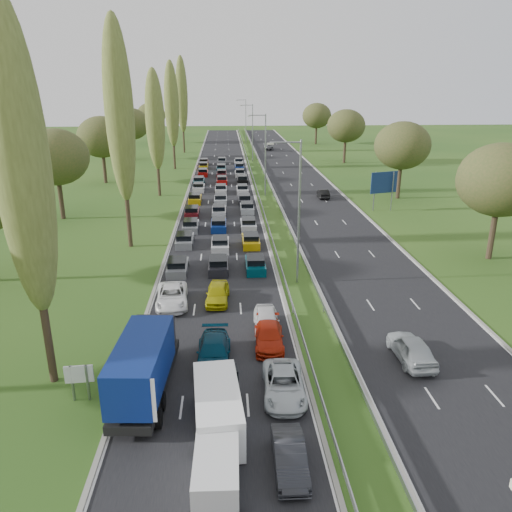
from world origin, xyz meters
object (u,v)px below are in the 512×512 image
object	(u,v)px
blue_lorry	(145,363)
direction_sign	(384,184)
white_van_rear	(217,463)
info_sign	(79,378)
white_van_front	(218,406)
near_car_2	(172,296)

from	to	relation	value
blue_lorry	direction_sign	xyz separation A→B (m)	(25.39, 40.23, 1.69)
blue_lorry	white_van_rear	distance (m)	7.83
info_sign	blue_lorry	bearing A→B (deg)	7.26
white_van_front	info_sign	world-z (taller)	white_van_front
white_van_front	info_sign	distance (m)	7.79
white_van_rear	info_sign	size ratio (longest dim) A/B	2.22
near_car_2	direction_sign	bearing A→B (deg)	44.57
blue_lorry	direction_sign	size ratio (longest dim) A/B	1.64
blue_lorry	white_van_front	distance (m)	5.00
blue_lorry	info_sign	distance (m)	3.48
blue_lorry	direction_sign	world-z (taller)	direction_sign
near_car_2	white_van_rear	size ratio (longest dim) A/B	1.08
near_car_2	white_van_front	bearing A→B (deg)	-80.00
direction_sign	white_van_rear	bearing A→B (deg)	-114.55
blue_lorry	white_van_front	size ratio (longest dim) A/B	1.56
near_car_2	direction_sign	world-z (taller)	direction_sign
near_car_2	white_van_front	world-z (taller)	white_van_front
near_car_2	blue_lorry	bearing A→B (deg)	-95.45
near_car_2	white_van_front	distance (m)	15.04
white_van_front	white_van_rear	world-z (taller)	white_van_front
near_car_2	blue_lorry	world-z (taller)	blue_lorry
near_car_2	blue_lorry	size ratio (longest dim) A/B	0.59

